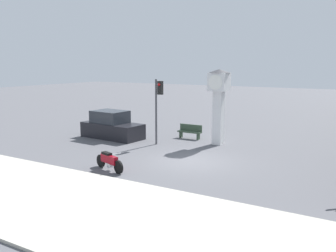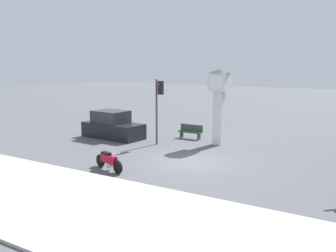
# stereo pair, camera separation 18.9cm
# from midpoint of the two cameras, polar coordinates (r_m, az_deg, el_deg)

# --- Properties ---
(ground_plane) EXTENTS (120.00, 120.00, 0.00)m
(ground_plane) POSITION_cam_midpoint_polar(r_m,az_deg,el_deg) (18.97, 3.16, -5.37)
(ground_plane) COLOR #56565B
(sidewalk_strip) EXTENTS (36.00, 6.00, 0.10)m
(sidewalk_strip) POSITION_cam_midpoint_polar(r_m,az_deg,el_deg) (13.22, -12.38, -12.13)
(sidewalk_strip) COLOR #BCB7A8
(sidewalk_strip) RESTS_ON ground_plane
(motorcycle) EXTENTS (2.02, 0.76, 0.92)m
(motorcycle) POSITION_cam_midpoint_polar(r_m,az_deg,el_deg) (17.48, -9.25, -5.29)
(motorcycle) COLOR black
(motorcycle) RESTS_ON ground_plane
(clock_tower) EXTENTS (1.29, 1.29, 4.53)m
(clock_tower) POSITION_cam_midpoint_polar(r_m,az_deg,el_deg) (22.57, 7.51, 4.73)
(clock_tower) COLOR white
(clock_tower) RESTS_ON ground_plane
(traffic_light) EXTENTS (0.50, 0.35, 3.94)m
(traffic_light) POSITION_cam_midpoint_polar(r_m,az_deg,el_deg) (22.34, -1.75, 4.00)
(traffic_light) COLOR #47474C
(traffic_light) RESTS_ON ground_plane
(bench) EXTENTS (1.60, 0.44, 0.92)m
(bench) POSITION_cam_midpoint_polar(r_m,az_deg,el_deg) (24.49, 3.16, -0.79)
(bench) COLOR #384C38
(bench) RESTS_ON ground_plane
(parked_car) EXTENTS (4.33, 2.12, 1.80)m
(parked_car) POSITION_cam_midpoint_polar(r_m,az_deg,el_deg) (24.91, -8.78, -0.10)
(parked_car) COLOR black
(parked_car) RESTS_ON ground_plane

